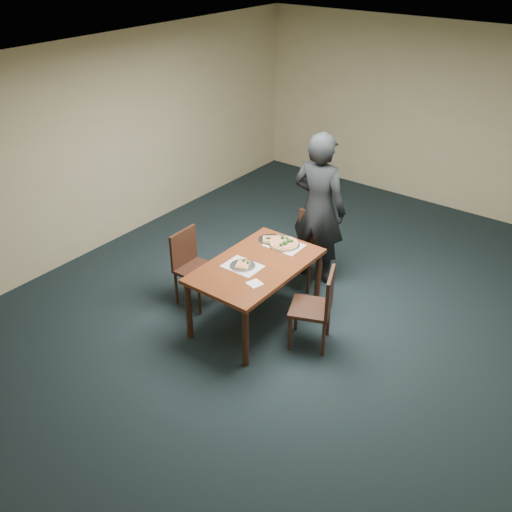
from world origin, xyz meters
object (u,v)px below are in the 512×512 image
Objects in this scene: dining_table at (256,271)px; chair_far at (308,244)px; pizza_pan at (284,243)px; slice_plate_near at (243,265)px; chair_right at (318,304)px; chair_left at (191,263)px; slice_plate_far at (270,239)px; diner at (319,208)px.

chair_far reaches higher than dining_table.
slice_plate_near is (-0.10, -0.66, -0.01)m from pizza_pan.
chair_right reaches higher than dining_table.
dining_table is 1.08m from chair_far.
chair_left is at bearing -126.14° from chair_far.
chair_right is 1.11m from slice_plate_far.
chair_right is 3.25× the size of slice_plate_near.
dining_table is at bearing -90.99° from chair_far.
slice_plate_far is (-0.11, 0.65, -0.00)m from slice_plate_near.
slice_plate_near is at bearing -80.70° from slice_plate_far.
pizza_pan is 0.20m from slice_plate_far.
diner is at bearing 88.32° from dining_table.
pizza_pan is 0.66m from slice_plate_near.
dining_table is at bearing 55.59° from slice_plate_near.
dining_table is at bearing -69.94° from slice_plate_far.
pizza_pan is at bearing -90.16° from chair_far.
slice_plate_near is at bearing 81.92° from diner.
slice_plate_near is (0.77, 0.01, 0.25)m from chair_left.
chair_right is at bearing -32.00° from pizza_pan.
chair_left is 1.12m from pizza_pan.
chair_right is 2.51× the size of pizza_pan.
diner is 1.37m from slice_plate_near.
chair_right is 0.95m from pizza_pan.
chair_left is 0.81m from slice_plate_near.
chair_far is at bearing 74.79° from diner.
chair_far is 0.63m from slice_plate_far.
chair_far and chair_left have the same top height.
slice_plate_far is (-0.19, 0.53, 0.10)m from dining_table.
chair_far is at bearing 90.67° from pizza_pan.
chair_right is at bearing 3.57° from dining_table.
slice_plate_far is (-0.97, 0.48, 0.25)m from chair_right.
chair_left is at bearing 53.91° from diner.
diner is (0.04, 1.22, 0.31)m from dining_table.
slice_plate_far is at bearing 110.06° from dining_table.
chair_left is at bearing -170.99° from dining_table.
slice_plate_far is at bearing -110.64° from chair_far.
pizza_pan is 1.30× the size of slice_plate_near.
pizza_pan reaches higher than slice_plate_near.
chair_left is at bearing -134.81° from slice_plate_far.
dining_table is 0.57m from slice_plate_far.
slice_plate_far is at bearing -138.85° from chair_right.
dining_table is at bearing 85.39° from diner.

